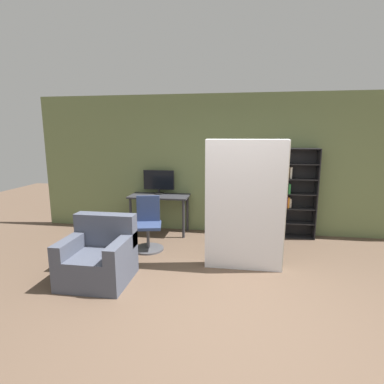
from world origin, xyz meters
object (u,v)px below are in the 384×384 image
(armchair, at_px, (99,257))
(office_chair, at_px, (148,229))
(monitor, at_px, (159,181))
(mattress_near, at_px, (245,206))
(bookshelf, at_px, (289,194))

(armchair, bearing_deg, office_chair, 74.80)
(monitor, bearing_deg, armchair, -96.40)
(office_chair, xyz_separation_m, mattress_near, (1.60, -0.53, 0.58))
(monitor, bearing_deg, office_chair, -85.89)
(mattress_near, distance_m, armchair, 2.12)
(monitor, distance_m, armchair, 2.32)
(monitor, height_order, office_chair, monitor)
(office_chair, bearing_deg, armchair, -105.20)
(office_chair, height_order, bookshelf, bookshelf)
(monitor, height_order, armchair, monitor)
(monitor, distance_m, bookshelf, 2.53)
(office_chair, bearing_deg, bookshelf, 22.86)
(office_chair, height_order, mattress_near, mattress_near)
(bookshelf, relative_size, mattress_near, 0.90)
(mattress_near, bearing_deg, armchair, -161.49)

